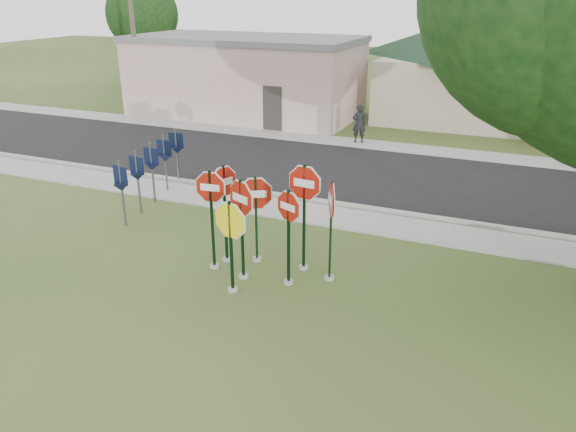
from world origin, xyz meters
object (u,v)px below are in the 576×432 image
at_px(stop_sign_yellow, 231,235).
at_px(stop_sign_left, 211,206).
at_px(stop_sign_center, 242,214).
at_px(pedestrian, 359,124).
at_px(utility_pole_near, 132,21).

relative_size(stop_sign_yellow, stop_sign_left, 0.88).
bearing_deg(stop_sign_yellow, stop_sign_center, 95.84).
distance_m(stop_sign_left, pedestrian, 13.23).
relative_size(stop_sign_center, pedestrian, 1.55).
xyz_separation_m(stop_sign_yellow, stop_sign_left, (-0.98, 0.86, 0.23)).
relative_size(stop_sign_left, utility_pole_near, 0.28).
bearing_deg(stop_sign_center, stop_sign_yellow, -84.16).
xyz_separation_m(stop_sign_yellow, pedestrian, (-1.22, 14.07, -0.51)).
relative_size(stop_sign_center, utility_pole_near, 0.28).
height_order(stop_sign_left, utility_pole_near, utility_pole_near).
relative_size(utility_pole_near, pedestrian, 5.59).
xyz_separation_m(stop_sign_center, utility_pole_near, (-13.69, 14.20, 3.31)).
bearing_deg(stop_sign_left, pedestrian, 91.01).
height_order(stop_sign_center, utility_pole_near, utility_pole_near).
bearing_deg(pedestrian, stop_sign_center, 71.10).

